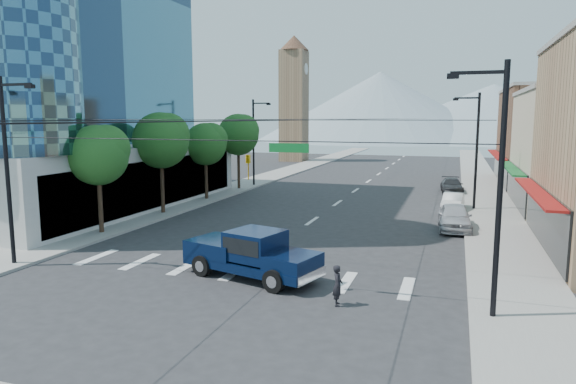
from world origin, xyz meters
name	(u,v)px	position (x,y,z in m)	size (l,w,h in m)	color
ground	(226,281)	(0.00, 0.00, 0.00)	(160.00, 160.00, 0.00)	#28282B
sidewalk_left	(275,175)	(-12.00, 40.00, 0.07)	(4.00, 120.00, 0.15)	gray
sidewalk_right	(481,183)	(12.00, 40.00, 0.07)	(4.00, 120.00, 0.15)	gray
office_tower	(0,26)	(-26.26, 13.85, 14.45)	(29.50, 27.00, 30.00)	#B7B7B2
shop_far	(565,138)	(20.00, 40.00, 5.00)	(12.00, 18.00, 10.00)	brown
clock_tower	(294,96)	(-16.50, 62.00, 10.64)	(4.80, 4.80, 20.40)	#8C6B4C
mountain_left	(380,106)	(-15.00, 150.00, 11.00)	(80.00, 80.00, 22.00)	gray
mountain_right	(493,112)	(20.00, 160.00, 9.00)	(90.00, 90.00, 18.00)	gray
tree_near	(101,153)	(-11.07, 6.10, 4.99)	(3.65, 3.64, 6.71)	black
tree_midnear	(163,139)	(-11.07, 13.10, 5.59)	(4.09, 4.09, 7.52)	black
tree_midfar	(207,143)	(-11.07, 20.10, 4.99)	(3.65, 3.64, 6.71)	black
tree_far	(240,133)	(-11.07, 27.10, 5.59)	(4.09, 4.09, 7.52)	black
signal_rig	(218,179)	(0.19, -1.00, 4.64)	(21.80, 0.20, 9.00)	black
lamp_pole_nw	(255,139)	(-10.67, 30.00, 4.94)	(2.00, 0.25, 9.00)	black
lamp_pole_ne	(475,146)	(10.67, 22.00, 4.94)	(2.00, 0.25, 9.00)	black
pickup_truck	(251,253)	(0.81, 0.88, 1.13)	(6.76, 3.91, 2.17)	#071738
pedestrian	(338,285)	(5.26, -1.33, 0.79)	(0.58, 0.38, 1.58)	black
parked_car_near	(455,217)	(9.40, 14.11, 0.84)	(1.98, 4.93, 1.68)	silver
parked_car_mid	(453,202)	(9.24, 21.17, 0.68)	(1.45, 4.15, 1.37)	silver
parked_car_far	(452,186)	(9.05, 31.27, 0.69)	(1.94, 4.77, 1.39)	#2E2E31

